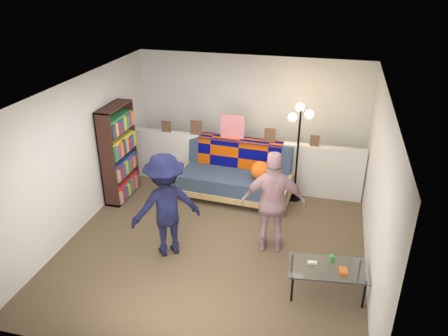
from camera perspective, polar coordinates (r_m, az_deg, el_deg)
name	(u,v)px	position (r m, az deg, el deg)	size (l,w,h in m)	color
ground	(218,238)	(7.02, -0.83, -9.13)	(5.00, 5.00, 0.00)	brown
room_shell	(225,129)	(6.64, 0.16, 5.09)	(4.60, 5.05, 2.45)	silver
half_wall_ledge	(243,163)	(8.29, 2.44, 0.63)	(4.45, 0.15, 1.00)	silver
ledge_decor	(231,129)	(8.06, 0.92, 5.11)	(2.97, 0.02, 0.45)	brown
futon_sofa	(236,175)	(8.02, 1.59, -0.95)	(2.13, 1.12, 0.89)	tan
bookshelf	(119,156)	(8.06, -13.56, 1.57)	(0.29, 0.87, 1.74)	#321710
coffee_table	(328,269)	(5.94, 13.47, -12.70)	(1.05, 0.66, 0.52)	black
floor_lamp	(299,134)	(7.68, 9.77, 4.42)	(0.42, 0.35, 1.79)	black
person_left	(166,205)	(6.36, -7.60, -4.86)	(1.03, 0.59, 1.60)	black
person_right	(273,203)	(6.40, 6.47, -4.55)	(0.94, 0.39, 1.60)	pink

